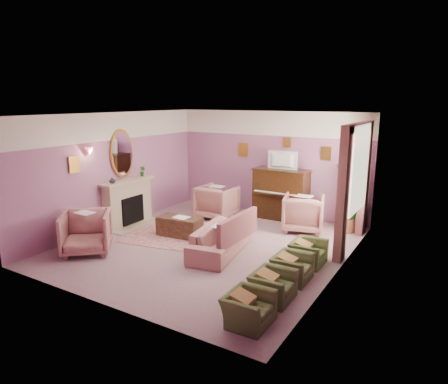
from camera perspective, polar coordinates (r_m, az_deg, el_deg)
The scene contains 48 objects.
floor at distance 8.76m, azimuth -2.01°, elevation -7.62°, with size 5.50×6.00×0.01m, color gray.
ceiling at distance 8.20m, azimuth -2.17°, elevation 11.01°, with size 5.50×6.00×0.01m, color white.
wall_back at distance 10.96m, azimuth 6.51°, elevation 4.11°, with size 5.50×0.02×2.80m, color slate.
wall_front at distance 6.15m, azimuth -17.54°, elevation -3.55°, with size 5.50×0.02×2.80m, color slate.
wall_left at distance 10.11m, azimuth -15.29°, elevation 2.97°, with size 0.02×6.00×2.80m, color slate.
wall_right at distance 7.27m, azimuth 16.39°, elevation -0.94°, with size 0.02×6.00×2.80m, color slate.
picture_rail_band at distance 10.84m, azimuth 6.64°, elevation 9.72°, with size 5.50×0.01×0.65m, color silver.
stripe_panel at distance 8.58m, azimuth 18.40°, elevation -1.21°, with size 0.01×3.00×2.15m, color #AFBC9F.
fireplace_surround at distance 10.31m, azimuth -13.59°, elevation -1.58°, with size 0.30×1.40×1.10m, color tan.
fireplace_inset at distance 10.28m, azimuth -13.15°, elevation -2.47°, with size 0.18×0.72×0.68m, color black.
fire_ember at distance 10.30m, azimuth -12.94°, elevation -3.46°, with size 0.06×0.54×0.10m, color #FF4A31.
mantel_shelf at distance 10.16m, azimuth -13.64°, elevation 1.51°, with size 0.40×1.55×0.07m, color tan.
hearth at distance 10.32m, azimuth -12.64°, elevation -4.62°, with size 0.55×1.50×0.02m, color tan.
mirror_frame at distance 10.15m, azimuth -14.42°, elevation 5.35°, with size 0.04×0.72×1.20m, color #A8742A.
mirror_glass at distance 10.13m, azimuth -14.32°, elevation 5.34°, with size 0.01×0.60×1.06m, color silver.
sconce_shade at distance 9.37m, azimuth -18.70°, elevation 5.56°, with size 0.20×0.20×0.16m, color #FF8178.
piano at distance 10.62m, azimuth 8.14°, elevation -0.36°, with size 1.40×0.60×1.30m, color black.
piano_keyshelf at distance 10.29m, azimuth 7.39°, elevation -0.37°, with size 1.30×0.12×0.06m, color black.
piano_keys at distance 10.28m, azimuth 7.40°, elevation -0.15°, with size 1.20×0.08×0.02m, color silver.
piano_top at distance 10.49m, azimuth 8.26°, elevation 3.15°, with size 1.45×0.65×0.04m, color black.
television at distance 10.40m, azimuth 8.20°, elevation 4.69°, with size 0.80×0.12×0.48m, color black.
print_back_left at distance 11.23m, azimuth 2.74°, elevation 6.04°, with size 0.30×0.03×0.38m, color #A8742A.
print_back_right at distance 10.33m, azimuth 14.34°, elevation 5.37°, with size 0.26×0.03×0.34m, color #A8742A.
print_back_mid at distance 10.65m, azimuth 8.97°, elevation 7.03°, with size 0.22×0.03×0.26m, color #A8742A.
print_left_wall at distance 9.25m, azimuth -20.59°, elevation 3.70°, with size 0.03×0.28×0.36m, color #A8742A.
window_blind at distance 8.71m, azimuth 18.84°, elevation 3.16°, with size 0.03×1.40×1.80m, color beige.
curtain_left at distance 7.92m, azimuth 16.61°, elevation -0.57°, with size 0.16×0.34×2.60m, color brown.
curtain_right at distance 9.68m, azimuth 19.39°, elevation 1.65°, with size 0.16×0.34×2.60m, color brown.
pelmet at distance 8.63m, azimuth 18.74°, elevation 8.85°, with size 0.16×2.20×0.16m, color brown.
mantel_plant at distance 10.51m, azimuth -11.56°, elevation 2.94°, with size 0.16×0.16×0.28m, color #1F621B.
mantel_vase at distance 9.79m, azimuth -15.68°, elevation 1.61°, with size 0.16×0.16×0.16m, color silver.
area_rug at distance 9.35m, azimuth -5.78°, elevation -6.27°, with size 2.50×1.80×0.01m, color #A96E6B.
coffee_table at distance 9.33m, azimuth -6.33°, elevation -4.92°, with size 1.00×0.50×0.45m, color #432A19.
table_paper at distance 9.23m, azimuth -6.12°, elevation -3.61°, with size 0.35×0.28×0.01m, color white.
sofa at distance 8.24m, azimuth -0.44°, elevation -6.06°, with size 0.65×1.94×0.78m, color #A86E68.
sofa_throw at distance 7.98m, azimuth 2.02°, elevation -5.14°, with size 0.10×1.47×0.54m, color brown.
floral_armchair_left at distance 10.62m, azimuth -1.01°, elevation -1.16°, with size 0.92×0.92×0.96m, color #A86E68.
floral_armchair_right at distance 9.76m, azimuth 11.28°, elevation -2.71°, with size 0.92×0.92×0.96m, color #A86E68.
floral_armchair_front at distance 8.68m, azimuth -19.12°, elevation -5.19°, with size 0.92×0.92×0.96m, color #A86E68.
olive_chair_a at distance 5.82m, azimuth 3.55°, elevation -15.64°, with size 0.49×0.70×0.60m, color #4C5B2D.
olive_chair_b at distance 6.48m, azimuth 6.99°, elevation -12.56°, with size 0.49×0.70×0.60m, color #4C5B2D.
olive_chair_c at distance 7.17m, azimuth 9.72°, elevation -10.04°, with size 0.49×0.70×0.60m, color #4C5B2D.
olive_chair_d at distance 7.89m, azimuth 11.92°, elevation -7.94°, with size 0.49×0.70×0.60m, color #4C5B2D.
side_table at distance 10.14m, azimuth 17.11°, elevation -3.22°, with size 0.52×0.52×0.70m, color white.
side_plant_big at distance 10.01m, azimuth 17.30°, elevation -0.36°, with size 0.30×0.30×0.34m, color #1F621B.
side_plant_small at distance 9.90m, azimuth 17.82°, elevation -0.73°, with size 0.16×0.16×0.28m, color #1F621B.
palm_pot at distance 10.00m, azimuth 17.24°, elevation -4.52°, with size 0.34×0.34×0.34m, color brown.
palm_plant at distance 9.78m, azimuth 17.59°, elevation 0.46°, with size 0.76×0.76×1.44m, color #1F621B.
Camera 1 is at (4.48, -6.86, 3.10)m, focal length 32.00 mm.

